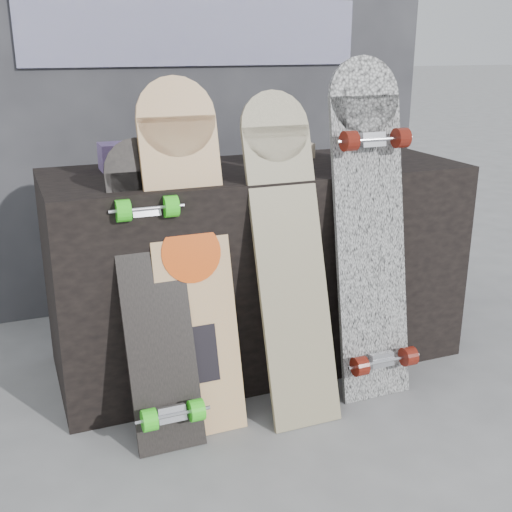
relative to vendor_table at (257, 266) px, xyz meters
name	(u,v)px	position (x,y,z in m)	size (l,w,h in m)	color
ground	(310,417)	(0.00, -0.50, -0.40)	(60.00, 60.00, 0.00)	slate
vendor_table	(257,266)	(0.00, 0.00, 0.00)	(1.60, 0.60, 0.80)	black
booth	(192,75)	(0.00, 0.85, 0.70)	(2.40, 0.22, 2.20)	#2E2E33
merch_box_purple	(124,156)	(-0.48, 0.14, 0.45)	(0.18, 0.12, 0.10)	#50346B
merch_box_small	(360,148)	(0.41, -0.06, 0.46)	(0.14, 0.14, 0.12)	#50346B
merch_box_flat	(286,151)	(0.19, 0.15, 0.43)	(0.22, 0.10, 0.06)	#D1B78C
longboard_geisha	(190,247)	(-0.36, -0.30, 0.21)	(0.27, 0.34, 1.16)	tan
longboard_celtic	(289,248)	(-0.03, -0.36, 0.19)	(0.25, 0.37, 1.11)	beige
longboard_cascadia	(371,226)	(0.29, -0.36, 0.23)	(0.27, 0.31, 1.22)	white
skateboard_dark	(154,290)	(-0.50, -0.35, 0.10)	(0.22, 0.41, 0.97)	black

